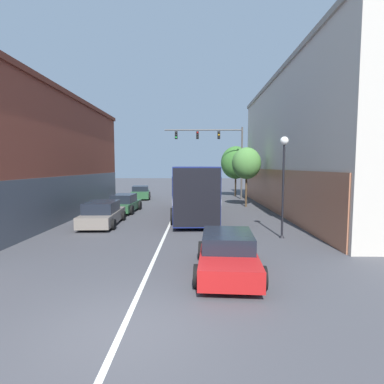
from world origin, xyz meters
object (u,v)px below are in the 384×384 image
object	(u,v)px
parked_car_left_near	(141,193)
traffic_signal_gantry	(217,146)
bus	(193,188)
street_lamp	(284,171)
parked_car_left_mid	(125,204)
street_tree_far	(236,163)
hatchback_foreground	(228,253)
parked_car_left_far	(102,214)
street_tree_near	(246,163)

from	to	relation	value
parked_car_left_near	traffic_signal_gantry	distance (m)	9.47
parked_car_left_near	traffic_signal_gantry	xyz separation A→B (m)	(8.12, -0.20, 4.87)
bus	street_lamp	bearing A→B (deg)	-149.90
parked_car_left_mid	street_tree_far	bearing A→B (deg)	-37.26
hatchback_foreground	traffic_signal_gantry	distance (m)	22.35
parked_car_left_far	parked_car_left_near	bearing A→B (deg)	-0.91
parked_car_left_far	parked_car_left_mid	bearing A→B (deg)	-3.69
bus	parked_car_left_near	world-z (taller)	bus
parked_car_left_mid	parked_car_left_far	size ratio (longest dim) A/B	0.90
parked_car_left_far	street_tree_far	distance (m)	19.98
street_tree_near	street_tree_far	xyz separation A→B (m)	(0.26, 8.82, 0.16)
street_tree_far	parked_car_left_mid	bearing A→B (deg)	-129.62
parked_car_left_mid	street_tree_near	world-z (taller)	street_tree_near
bus	parked_car_left_mid	distance (m)	5.46
parked_car_left_near	traffic_signal_gantry	bearing A→B (deg)	-99.34
traffic_signal_gantry	street_tree_near	size ratio (longest dim) A/B	1.61
bus	street_lamp	distance (m)	8.17
parked_car_left_mid	street_tree_near	bearing A→B (deg)	-69.55
hatchback_foreground	street_tree_near	distance (m)	16.48
parked_car_left_near	parked_car_left_mid	size ratio (longest dim) A/B	1.08
parked_car_left_mid	traffic_signal_gantry	distance (m)	12.80
street_lamp	street_tree_near	world-z (taller)	street_tree_near
parked_car_left_near	street_tree_far	size ratio (longest dim) A/B	0.78
street_tree_far	traffic_signal_gantry	bearing A→B (deg)	-128.28
hatchback_foreground	street_tree_near	bearing A→B (deg)	-7.93
parked_car_left_far	street_tree_far	bearing A→B (deg)	-33.07
parked_car_left_far	street_tree_near	world-z (taller)	street_tree_near
parked_car_left_near	street_lamp	xyz separation A→B (m)	(10.05, -17.29, 2.58)
street_lamp	street_tree_far	world-z (taller)	street_tree_far
parked_car_left_near	street_tree_near	distance (m)	12.24
parked_car_left_mid	street_lamp	size ratio (longest dim) A/B	0.85
parked_car_left_far	street_tree_near	size ratio (longest dim) A/B	0.91
hatchback_foreground	parked_car_left_near	size ratio (longest dim) A/B	0.97
traffic_signal_gantry	street_tree_far	bearing A→B (deg)	51.72
parked_car_left_near	traffic_signal_gantry	world-z (taller)	traffic_signal_gantry
bus	traffic_signal_gantry	size ratio (longest dim) A/B	1.41
parked_car_left_near	street_lamp	world-z (taller)	street_lamp
bus	parked_car_left_near	size ratio (longest dim) A/B	2.56
parked_car_left_near	street_tree_far	distance (m)	11.24
traffic_signal_gantry	street_tree_near	xyz separation A→B (m)	(2.05, -5.90, -1.84)
parked_car_left_mid	street_tree_far	xyz separation A→B (m)	(9.91, 11.98, 3.21)
street_lamp	street_tree_far	bearing A→B (deg)	88.94
parked_car_left_near	parked_car_left_far	distance (m)	14.27
parked_car_left_near	parked_car_left_mid	distance (m)	9.27
bus	parked_car_left_near	distance (m)	12.03
parked_car_left_far	hatchback_foreground	bearing A→B (deg)	-142.27
traffic_signal_gantry	street_tree_near	world-z (taller)	traffic_signal_gantry
parked_car_left_mid	street_tree_near	xyz separation A→B (m)	(9.66, 3.15, 3.05)
street_lamp	bus	bearing A→B (deg)	123.00
street_tree_far	street_lamp	bearing A→B (deg)	-91.06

